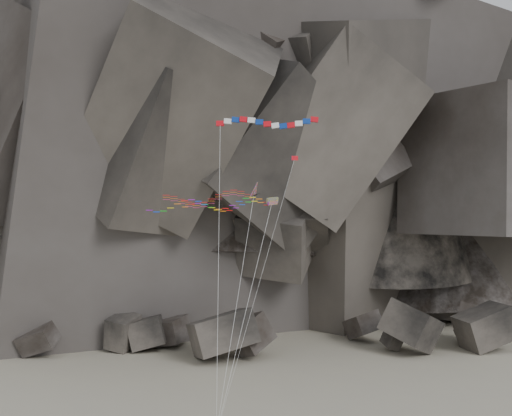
{
  "coord_description": "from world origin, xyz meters",
  "views": [
    {
      "loc": [
        -4.6,
        -58.15,
        21.05
      ],
      "look_at": [
        0.73,
        6.0,
        20.73
      ],
      "focal_mm": 45.0,
      "sensor_mm": 36.0,
      "label": 1
    }
  ],
  "objects": [
    {
      "name": "headland",
      "position": [
        0.0,
        70.0,
        42.0
      ],
      "size": [
        110.0,
        70.0,
        84.0
      ],
      "primitive_type": null,
      "color": "#544C45",
      "rests_on": "ground"
    },
    {
      "name": "boulder_field",
      "position": [
        3.93,
        32.67,
        2.17
      ],
      "size": [
        72.4,
        17.82,
        8.0
      ],
      "color": "#47423F",
      "rests_on": "ground"
    },
    {
      "name": "pennant_kite",
      "position": [
        2.22,
        -1.25,
        20.48
      ],
      "size": [
        7.49,
        3.16,
        23.94
      ],
      "rotation": [
        0.0,
        0.0,
        0.22
      ],
      "color": "red",
      "rests_on": "ground"
    },
    {
      "name": "parafoil_kite",
      "position": [
        -4.24,
        0.02,
        21.06
      ],
      "size": [
        12.36,
        4.69,
        20.25
      ],
      "rotation": [
        0.0,
        0.0,
        0.48
      ],
      "color": "#C6CA0B",
      "rests_on": "ground"
    },
    {
      "name": "banner_kite",
      "position": [
        1.09,
        -1.06,
        28.25
      ],
      "size": [
        9.22,
        3.82,
        27.45
      ],
      "rotation": [
        0.0,
        0.0,
        -0.16
      ],
      "color": "red",
      "rests_on": "ground"
    },
    {
      "name": "delta_kite",
      "position": [
        -4.43,
        4.47,
        21.73
      ],
      "size": [
        10.02,
        9.23,
        21.89
      ],
      "rotation": [
        0.0,
        0.0,
        -0.42
      ],
      "color": "red",
      "rests_on": "ground"
    }
  ]
}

